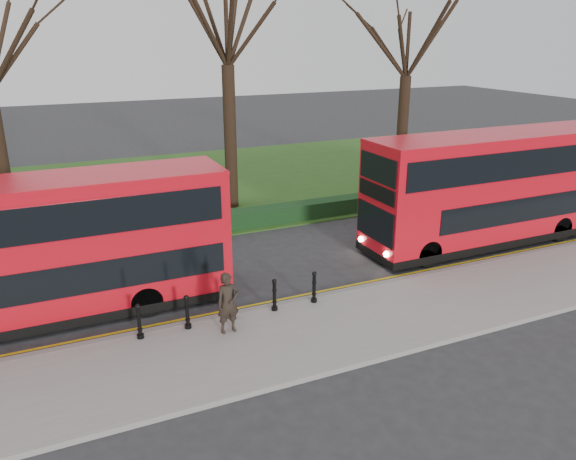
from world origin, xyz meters
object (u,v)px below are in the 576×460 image
bus_lead (43,252)px  pedestrian (228,303)px  bus_rear (495,189)px  bollard_row (232,304)px

bus_lead → pedestrian: size_ratio=6.04×
bus_rear → pedestrian: (-12.43, -2.94, -1.23)m
bus_rear → pedestrian: size_ratio=6.32×
bus_lead → pedestrian: bus_lead is taller
bollard_row → pedestrian: 0.85m
bus_lead → pedestrian: bearing=-35.7°
bus_lead → pedestrian: (4.57, -3.28, -1.13)m
bus_rear → bus_lead: bearing=178.8°
bus_lead → pedestrian: 5.74m
bus_lead → bus_rear: bearing=-1.2°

